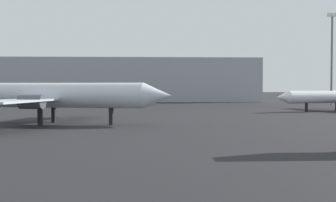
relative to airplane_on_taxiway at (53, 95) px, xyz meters
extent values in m
cylinder|color=silver|center=(0.32, -0.08, 0.01)|extent=(22.10, 8.17, 3.01)
cone|color=silver|center=(12.62, -3.09, 0.01)|extent=(3.94, 3.72, 3.01)
cube|color=silver|center=(-0.75, 0.18, -0.44)|extent=(10.62, 26.72, 0.22)
cylinder|color=#4C4C54|center=(1.09, 4.90, -0.59)|extent=(3.03, 2.23, 1.63)
cylinder|color=#4C4C54|center=(-1.30, -4.85, -0.59)|extent=(3.03, 2.23, 1.63)
cube|color=black|center=(7.16, -1.76, -2.48)|extent=(0.55, 0.55, 1.98)
cube|color=black|center=(-0.32, 1.94, -2.48)|extent=(0.55, 0.55, 1.98)
cube|color=black|center=(-1.18, -1.58, -2.48)|extent=(0.55, 0.55, 1.98)
cone|color=white|center=(35.00, 21.03, -0.86)|extent=(3.01, 2.86, 2.23)
cylinder|color=#4C4C54|center=(45.55, 28.71, -1.30)|extent=(2.41, 1.85, 1.27)
cube|color=black|center=(39.85, 22.53, -2.72)|extent=(0.44, 0.44, 1.50)
cylinder|color=slate|center=(55.77, 48.74, 7.09)|extent=(0.50, 0.50, 21.13)
cube|color=#F2EACC|center=(55.77, 48.74, 18.05)|extent=(2.40, 0.50, 0.80)
cube|color=#999EA3|center=(3.90, 81.31, 2.85)|extent=(81.37, 25.12, 12.64)
camera|label=1|loc=(11.13, -53.64, 1.17)|focal=46.79mm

